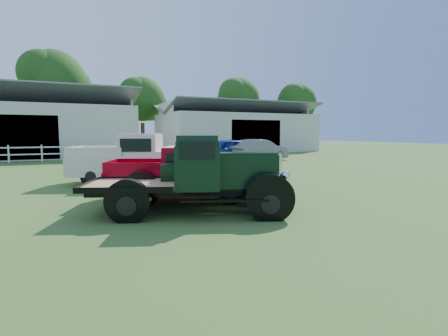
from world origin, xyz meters
name	(u,v)px	position (x,y,z in m)	size (l,w,h in m)	color
ground	(237,214)	(0.00, 0.00, 0.00)	(120.00, 120.00, 0.00)	#3F6727
shed_left	(16,123)	(-7.00, 26.00, 2.80)	(18.80, 10.20, 5.60)	silver
shed_right	(236,128)	(14.00, 27.00, 2.60)	(16.80, 9.20, 5.20)	silver
tree_b	(55,97)	(-4.00, 34.00, 5.75)	(6.90, 6.90, 11.50)	#20380F
tree_c	(142,111)	(5.00, 33.00, 4.50)	(5.40, 5.40, 9.00)	#20380F
tree_d	(238,110)	(18.00, 34.00, 5.00)	(6.00, 6.00, 10.00)	#20380F
tree_e	(296,113)	(26.00, 32.00, 4.75)	(5.70, 5.70, 9.50)	#20380F
vintage_flatbed	(194,175)	(-0.94, 0.56, 0.99)	(4.98, 1.97, 1.97)	black
red_pickup	(182,173)	(-0.63, 2.36, 0.82)	(4.50, 1.73, 1.64)	maroon
white_pickup	(139,159)	(-1.10, 6.37, 0.98)	(5.32, 2.06, 1.96)	silver
misc_car_blue	(233,150)	(7.21, 14.32, 0.82)	(1.94, 4.82, 1.64)	navy
misc_car_grey	(259,150)	(8.91, 13.69, 0.78)	(1.65, 4.73, 1.56)	slate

